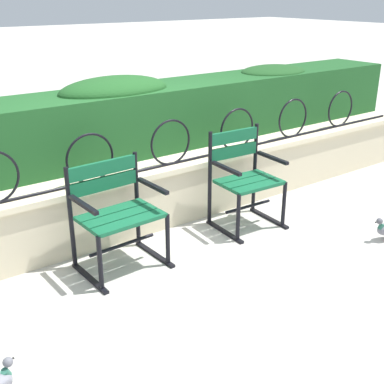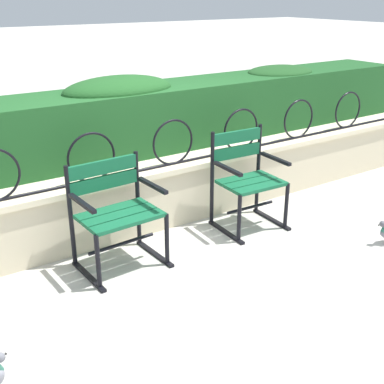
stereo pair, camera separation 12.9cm
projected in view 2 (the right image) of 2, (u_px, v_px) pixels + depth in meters
The scene contains 6 objects.
ground_plane at pixel (198, 257), 4.11m from camera, with size 60.00×60.00×0.00m, color #BCB7AD.
stone_wall at pixel (151, 195), 4.59m from camera, with size 7.33×0.41×0.57m.
iron_arch_fence at pixel (137, 152), 4.28m from camera, with size 6.80×0.02×0.42m.
hedge_row at pixel (120, 119), 4.75m from camera, with size 7.19×0.69×0.74m.
park_chair_left at pixel (115, 210), 3.87m from camera, with size 0.66×0.55×0.84m.
park_chair_right at pixel (246, 177), 4.54m from camera, with size 0.59×0.55×0.89m.
Camera 2 is at (-2.06, -2.97, 2.03)m, focal length 46.78 mm.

